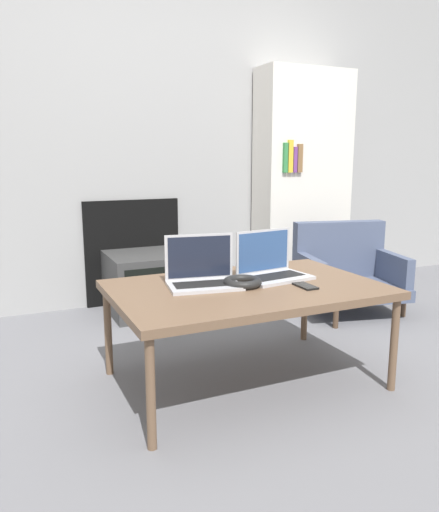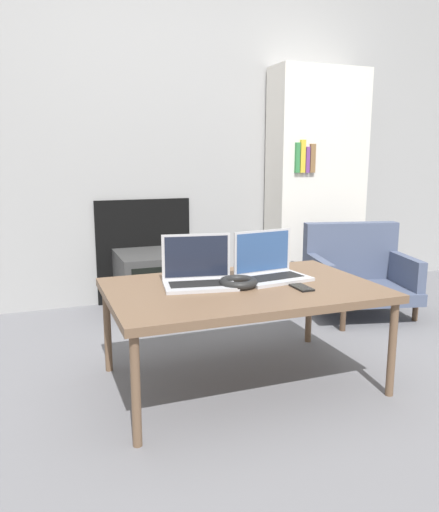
# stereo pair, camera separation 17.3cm
# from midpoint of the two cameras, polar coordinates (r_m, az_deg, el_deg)

# --- Properties ---
(ground_plane) EXTENTS (14.00, 14.00, 0.00)m
(ground_plane) POSITION_cam_midpoint_polar(r_m,az_deg,el_deg) (2.28, 7.37, -16.64)
(ground_plane) COLOR slate
(wall_back) EXTENTS (7.00, 0.08, 2.60)m
(wall_back) POSITION_cam_midpoint_polar(r_m,az_deg,el_deg) (3.72, -5.78, 14.68)
(wall_back) COLOR #999999
(wall_back) RESTS_ON ground_plane
(table) EXTENTS (1.23, 0.80, 0.48)m
(table) POSITION_cam_midpoint_polar(r_m,az_deg,el_deg) (2.32, 4.77, -4.25)
(table) COLOR brown
(table) RESTS_ON ground_plane
(laptop_left) EXTENTS (0.36, 0.27, 0.23)m
(laptop_left) POSITION_cam_midpoint_polar(r_m,az_deg,el_deg) (2.31, -0.27, -2.09)
(laptop_left) COLOR #B2B2B7
(laptop_left) RESTS_ON table
(laptop_right) EXTENTS (0.35, 0.26, 0.23)m
(laptop_right) POSITION_cam_midpoint_polar(r_m,az_deg,el_deg) (2.46, 7.77, -1.37)
(laptop_right) COLOR #B2B2B7
(laptop_right) RESTS_ON table
(headphones) EXTENTS (0.18, 0.18, 0.04)m
(headphones) POSITION_cam_midpoint_polar(r_m,az_deg,el_deg) (2.30, 4.32, -3.05)
(headphones) COLOR black
(headphones) RESTS_ON table
(phone) EXTENTS (0.06, 0.13, 0.01)m
(phone) POSITION_cam_midpoint_polar(r_m,az_deg,el_deg) (2.31, 11.50, -3.57)
(phone) COLOR black
(phone) RESTS_ON table
(tv) EXTENTS (0.47, 0.52, 0.41)m
(tv) POSITION_cam_midpoint_polar(r_m,az_deg,el_deg) (3.49, -6.21, -2.97)
(tv) COLOR #383838
(tv) RESTS_ON ground_plane
(armchair) EXTENTS (0.77, 0.67, 0.61)m
(armchair) POSITION_cam_midpoint_polar(r_m,az_deg,el_deg) (3.57, 16.73, -1.74)
(armchair) COLOR #47516B
(armchair) RESTS_ON ground_plane
(bookshelf) EXTENTS (0.75, 0.32, 1.72)m
(bookshelf) POSITION_cam_midpoint_polar(r_m,az_deg,el_deg) (4.03, 12.20, 8.17)
(bookshelf) COLOR silver
(bookshelf) RESTS_ON ground_plane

